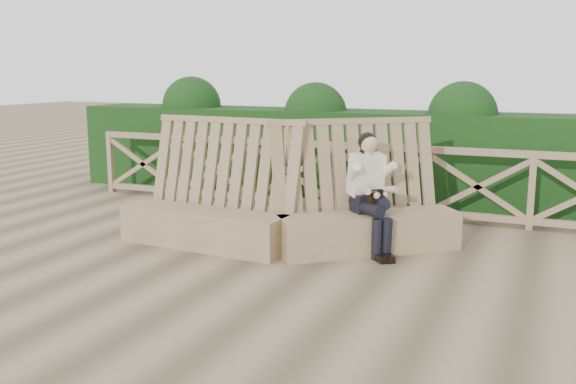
% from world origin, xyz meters
% --- Properties ---
extents(ground, '(60.00, 60.00, 0.00)m').
position_xyz_m(ground, '(0.00, 0.00, 0.00)').
color(ground, brown).
rests_on(ground, ground).
extents(bench, '(4.11, 2.03, 1.61)m').
position_xyz_m(bench, '(-0.60, 1.33, 0.40)').
color(bench, '#816649').
rests_on(bench, ground).
extents(woman, '(0.78, 0.85, 1.45)m').
position_xyz_m(woman, '(0.40, 1.59, 0.78)').
color(woman, black).
rests_on(woman, ground).
extents(guardrail, '(10.10, 0.09, 1.10)m').
position_xyz_m(guardrail, '(0.00, 3.50, 0.55)').
color(guardrail, '#7B5F47').
rests_on(guardrail, ground).
extents(hedge, '(12.00, 1.20, 1.50)m').
position_xyz_m(hedge, '(0.00, 4.70, 0.75)').
color(hedge, black).
rests_on(hedge, ground).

